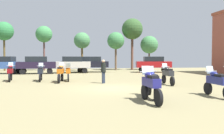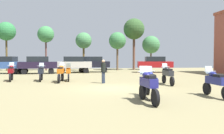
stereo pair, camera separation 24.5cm
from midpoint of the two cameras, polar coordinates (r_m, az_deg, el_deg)
ground_plane at (r=14.12m, az=0.57°, el=-5.32°), size 44.00×52.00×0.02m
motorcycle_1 at (r=9.73m, az=9.63°, el=-4.37°), size 0.62×2.22×1.51m
motorcycle_2 at (r=18.03m, az=-12.14°, el=-1.30°), size 0.62×2.27×1.51m
motorcycle_4 at (r=11.02m, az=10.13°, el=-3.70°), size 0.67×2.25×1.46m
motorcycle_5 at (r=16.49m, az=13.99°, el=-1.73°), size 0.62×2.28×1.46m
motorcycle_8 at (r=20.06m, az=-23.30°, el=-1.12°), size 0.67×2.14×1.49m
motorcycle_10 at (r=19.29m, az=-16.75°, el=-1.21°), size 0.62×2.18×1.45m
motorcycle_11 at (r=12.04m, az=24.75°, el=-3.40°), size 0.62×2.19×1.45m
motorcycle_12 at (r=18.96m, az=-10.32°, el=-1.20°), size 0.62×2.22×1.45m
car_1 at (r=28.58m, az=-9.12°, el=0.90°), size 4.36×1.95×2.00m
car_2 at (r=29.69m, az=10.74°, el=0.94°), size 4.56×2.56×2.00m
car_3 at (r=28.10m, az=-17.55°, el=0.79°), size 4.46×2.23×2.00m
car_4 at (r=29.83m, az=-4.40°, el=0.98°), size 4.52×2.43×2.00m
car_5 at (r=29.60m, az=-24.64°, el=0.76°), size 4.52×2.44×2.00m
person_1 at (r=16.76m, az=-1.73°, el=-0.63°), size 0.48×0.48×1.72m
tree_1 at (r=33.45m, az=-6.80°, el=6.41°), size 2.31×2.31×5.47m
tree_2 at (r=35.56m, az=5.64°, el=9.19°), size 3.16×3.16×7.78m
tree_3 at (r=35.01m, az=-15.82°, el=7.67°), size 2.37×2.37×6.43m
tree_5 at (r=34.30m, az=1.55°, el=6.44°), size 2.53×2.53×5.64m
tree_6 at (r=36.07m, az=-24.46°, el=7.93°), size 2.62×2.62×6.89m
tree_8 at (r=36.12m, az=9.79°, el=5.42°), size 2.70×2.70×5.21m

